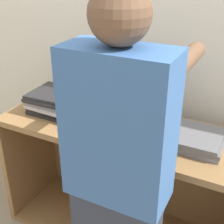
# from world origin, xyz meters

# --- Properties ---
(wall_back) EXTENTS (8.00, 0.05, 2.40)m
(wall_back) POSITION_xyz_m (0.00, 0.63, 1.20)
(wall_back) COLOR silver
(wall_back) RESTS_ON ground_plane
(cart) EXTENTS (1.37, 0.52, 0.77)m
(cart) POSITION_xyz_m (0.00, 0.33, 0.39)
(cart) COLOR olive
(cart) RESTS_ON ground_plane
(laptop_open) EXTENTS (0.35, 0.37, 0.26)m
(laptop_open) POSITION_xyz_m (0.00, 0.32, 0.82)
(laptop_open) COLOR #333338
(laptop_open) RESTS_ON cart
(laptop_stack_left) EXTENTS (0.37, 0.29, 0.12)m
(laptop_stack_left) POSITION_xyz_m (-0.38, 0.26, 0.83)
(laptop_stack_left) COLOR #232326
(laptop_stack_left) RESTS_ON cart
(laptop_stack_right) EXTENTS (0.36, 0.28, 0.06)m
(laptop_stack_right) POSITION_xyz_m (0.38, 0.26, 0.80)
(laptop_stack_right) COLOR gray
(laptop_stack_right) RESTS_ON cart
(person) EXTENTS (0.40, 0.52, 1.56)m
(person) POSITION_xyz_m (0.23, -0.21, 0.78)
(person) COLOR #2D3342
(person) RESTS_ON ground_plane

